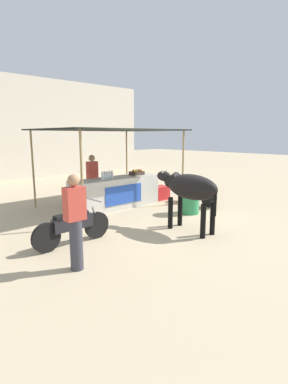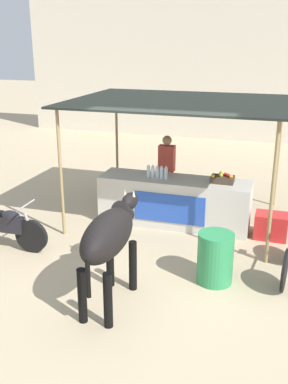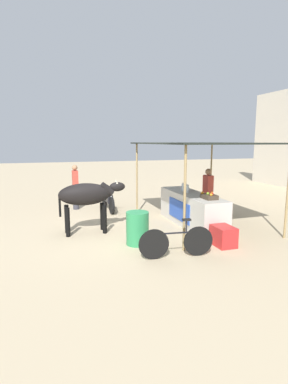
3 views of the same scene
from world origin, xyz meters
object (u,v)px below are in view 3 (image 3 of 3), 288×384
(cooler_box, at_px, (223,236))
(motorcycle_parked, at_px, (108,199))
(water_barrel, at_px, (137,228))
(cow, at_px, (87,196))
(stall_counter, at_px, (191,209))
(passerby_on_street, at_px, (75,187))
(bicycle_leaning, at_px, (177,242))
(fruit_crate, at_px, (209,196))
(vendor_behind_counter, at_px, (208,194))

(cooler_box, xyz_separation_m, motorcycle_parked, (-4.55, -1.91, 0.19))
(water_barrel, relative_size, cow, 0.44)
(stall_counter, height_order, cow, cow)
(motorcycle_parked, bearing_deg, cow, -22.62)
(passerby_on_street, bearing_deg, bicycle_leaning, 16.60)
(fruit_crate, distance_m, cooler_box, 1.27)
(fruit_crate, height_order, cow, cow)
(fruit_crate, xyz_separation_m, bicycle_leaning, (1.31, -1.53, -0.68))
(stall_counter, relative_size, vendor_behind_counter, 1.82)
(bicycle_leaning, xyz_separation_m, passerby_on_street, (-5.46, -1.63, 0.50))
(cooler_box, height_order, motorcycle_parked, motorcycle_parked)
(bicycle_leaning, bearing_deg, water_barrel, -152.63)
(fruit_crate, bearing_deg, stall_counter, -176.75)
(fruit_crate, distance_m, bicycle_leaning, 2.12)
(water_barrel, height_order, motorcycle_parked, motorcycle_parked)
(cow, relative_size, bicycle_leaning, 1.10)
(cooler_box, bearing_deg, motorcycle_parked, -157.19)
(cow, xyz_separation_m, bicycle_leaning, (2.39, 1.58, -0.68))
(vendor_behind_counter, height_order, water_barrel, vendor_behind_counter)
(vendor_behind_counter, relative_size, cooler_box, 2.75)
(cooler_box, xyz_separation_m, passerby_on_street, (-5.13, -3.00, 0.61))
(cooler_box, height_order, passerby_on_street, passerby_on_street)
(fruit_crate, bearing_deg, water_barrel, -83.68)
(stall_counter, bearing_deg, vendor_behind_counter, 116.09)
(stall_counter, relative_size, passerby_on_street, 1.82)
(cow, height_order, motorcycle_parked, cow)
(vendor_behind_counter, xyz_separation_m, bicycle_leaning, (2.61, -2.23, -0.50))
(motorcycle_parked, bearing_deg, bicycle_leaning, 6.30)
(water_barrel, bearing_deg, passerby_on_street, -166.29)
(motorcycle_parked, height_order, bicycle_leaning, motorcycle_parked)
(cow, distance_m, passerby_on_street, 3.08)
(vendor_behind_counter, bearing_deg, cow, -86.72)
(cooler_box, bearing_deg, bicycle_leaning, -76.33)
(cooler_box, bearing_deg, stall_counter, 177.08)
(bicycle_leaning, height_order, passerby_on_street, passerby_on_street)
(vendor_behind_counter, distance_m, water_barrel, 3.21)
(vendor_behind_counter, xyz_separation_m, cooler_box, (2.27, -0.85, -0.61))
(water_barrel, height_order, passerby_on_street, passerby_on_street)
(stall_counter, bearing_deg, passerby_on_street, -136.10)
(stall_counter, relative_size, cooler_box, 5.00)
(vendor_behind_counter, relative_size, cow, 0.91)
(cooler_box, height_order, bicycle_leaning, bicycle_leaning)
(motorcycle_parked, bearing_deg, vendor_behind_counter, 50.48)
(water_barrel, bearing_deg, stall_counter, 119.71)
(cow, xyz_separation_m, passerby_on_street, (-3.07, -0.05, -0.18))
(fruit_crate, relative_size, bicycle_leaning, 0.27)
(motorcycle_parked, relative_size, passerby_on_street, 1.09)
(fruit_crate, bearing_deg, passerby_on_street, -142.78)
(water_barrel, relative_size, passerby_on_street, 0.49)
(water_barrel, bearing_deg, cooler_box, 68.94)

